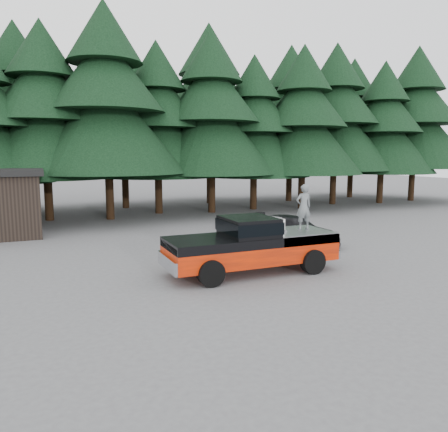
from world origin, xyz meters
name	(u,v)px	position (x,y,z in m)	size (l,w,h in m)	color
ground	(211,277)	(0.00, 0.00, 0.00)	(120.00, 120.00, 0.00)	#525154
pickup_truck	(251,253)	(1.44, -0.05, 0.67)	(6.00, 2.04, 1.33)	#EE2800
truck_cab	(249,226)	(1.34, -0.05, 1.62)	(1.66, 1.90, 0.59)	black
air_compressor	(273,226)	(2.34, 0.03, 1.55)	(0.64, 0.53, 0.44)	silver
man_on_bed	(304,207)	(3.60, 0.07, 2.14)	(0.59, 0.39, 1.63)	slate
parked_car	(292,230)	(5.28, 3.46, 0.64)	(1.78, 4.39, 1.27)	black
treeline	(122,98)	(0.42, 17.20, 7.72)	(60.15, 16.05, 17.50)	black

